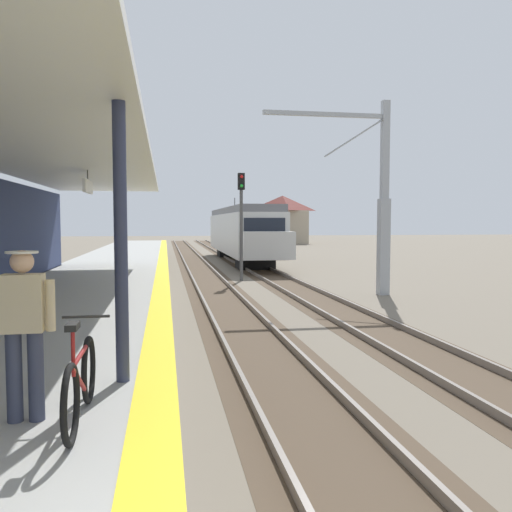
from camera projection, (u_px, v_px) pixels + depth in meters
The scene contains 9 objects.
station_platform at pixel (91, 296), 17.01m from camera, with size 5.00×80.00×0.91m.
track_pair_nearest_platform at pixel (215, 290), 21.71m from camera, with size 2.34×120.00×0.16m.
track_pair_middle at pixel (296, 288), 22.29m from camera, with size 2.34×120.00×0.16m.
approaching_train at pixel (242, 232), 37.60m from camera, with size 2.93×19.60×4.76m.
commuter_person at pixel (24, 326), 5.09m from camera, with size 0.59×0.30×1.67m.
bicycle_beside_commuter at pixel (80, 382), 5.09m from camera, with size 0.48×1.82×1.04m.
rail_signal_post at pixel (241, 215), 25.42m from camera, with size 0.32×0.34×5.20m.
catenary_pylon_far_side at pixel (377, 203), 20.40m from camera, with size 5.00×0.40×7.50m.
distant_trackside_house at pixel (282, 219), 70.58m from camera, with size 6.60×5.28×6.40m.
Camera 1 is at (-0.12, -1.55, 2.84)m, focal length 36.99 mm.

